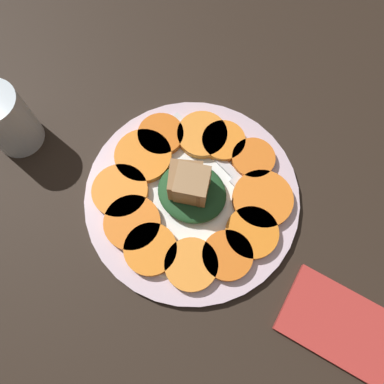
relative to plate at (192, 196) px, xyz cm
name	(u,v)px	position (x,y,z in cm)	size (l,w,h in cm)	color
table_slab	(192,200)	(0.00, 0.00, -1.52)	(120.00, 120.00, 2.00)	black
plate	(192,196)	(0.00, 0.00, 0.00)	(27.57, 27.57, 1.05)	silver
carrot_slice_0	(132,223)	(4.47, 6.99, 1.10)	(7.01, 7.01, 1.04)	orange
carrot_slice_1	(151,249)	(0.80, 8.66, 1.10)	(6.42, 6.42, 1.04)	orange
carrot_slice_2	(191,265)	(-4.35, 7.82, 1.10)	(6.40, 6.40, 1.04)	orange
carrot_slice_3	(227,255)	(-7.57, 4.75, 1.10)	(6.10, 6.10, 1.04)	orange
carrot_slice_4	(252,233)	(-8.86, 0.83, 1.10)	(6.51, 6.51, 1.04)	orange
carrot_slice_5	(263,199)	(-8.10, -3.71, 1.10)	(7.63, 7.63, 1.04)	orange
carrot_slice_6	(253,159)	(-4.58, -8.13, 1.10)	(5.66, 5.66, 1.04)	orange
carrot_slice_7	(223,141)	(0.11, -8.47, 1.10)	(5.78, 5.78, 1.04)	orange
carrot_slice_8	(202,135)	(2.93, -7.89, 1.10)	(6.72, 6.72, 1.04)	orange
carrot_slice_9	(161,135)	(7.72, -5.13, 1.10)	(6.15, 6.15, 1.04)	orange
carrot_slice_10	(143,156)	(8.11, -1.33, 1.10)	(7.48, 7.48, 1.04)	orange
carrot_slice_11	(120,191)	(8.06, 4.26, 1.10)	(7.09, 7.09, 1.04)	orange
center_pile	(191,187)	(0.14, -0.05, 3.00)	(8.83, 7.95, 5.64)	#1E4723
fork	(223,163)	(-1.34, -5.78, 0.78)	(17.87, 7.31, 0.40)	silver
water_glass	(6,120)	(24.84, 4.04, 4.01)	(6.40, 6.40, 9.05)	silver
napkin	(343,327)	(-23.07, 5.17, -0.12)	(14.03, 8.42, 0.80)	#B2332D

